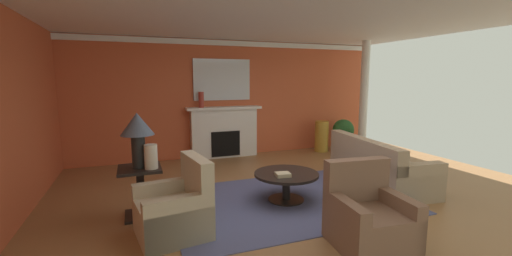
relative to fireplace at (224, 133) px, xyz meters
name	(u,v)px	position (x,y,z in m)	size (l,w,h in m)	color
ground_plane	(290,202)	(0.17, -3.21, -0.58)	(9.51, 9.51, 0.00)	olive
wall_fireplace	(228,99)	(0.17, 0.21, 0.82)	(7.91, 0.12, 2.81)	#C65633
ceiling_panel	(284,16)	(0.17, -2.91, 2.26)	(7.91, 7.31, 0.06)	white
crown_moulding	(229,43)	(0.17, 0.13, 2.15)	(7.91, 0.08, 0.12)	white
area_rug	(286,200)	(0.13, -3.15, -0.58)	(3.53, 2.46, 0.01)	#4C517A
fireplace	(224,133)	(0.00, 0.00, 0.00)	(1.80, 0.35, 1.23)	white
mantel_mirror	(222,80)	(0.00, 0.12, 1.29)	(1.39, 0.04, 0.98)	silver
sofa	(377,168)	(2.04, -2.99, -0.28)	(1.15, 2.19, 0.85)	tan
armchair_near_window	(176,211)	(-1.62, -3.69, -0.27)	(0.91, 0.91, 0.95)	#C1B293
armchair_facing_fireplace	(368,220)	(0.40, -4.73, -0.27)	(0.88, 0.88, 0.95)	brown
coffee_table	(286,180)	(0.13, -3.15, -0.25)	(1.00, 1.00, 0.45)	black
side_table	(141,189)	(-2.00, -2.96, -0.18)	(0.56, 0.56, 0.70)	black
table_lamp	(137,129)	(-2.00, -2.96, 0.64)	(0.44, 0.44, 0.75)	black
vase_tall_corner	(322,136)	(2.55, -0.30, -0.18)	(0.35, 0.35, 0.80)	#B7892D
vase_mantel_left	(201,100)	(-0.55, -0.05, 0.83)	(0.12, 0.12, 0.36)	#9E3328
vase_on_side_table	(151,157)	(-1.85, -3.08, 0.28)	(0.17, 0.17, 0.33)	beige
book_red_cover	(283,175)	(0.00, -3.29, -0.10)	(0.21, 0.18, 0.06)	tan
potted_plant	(343,132)	(3.15, -0.40, -0.09)	(0.56, 0.56, 0.83)	#333333
column_white	(364,99)	(3.35, -0.91, 0.82)	(0.20, 0.20, 2.81)	white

